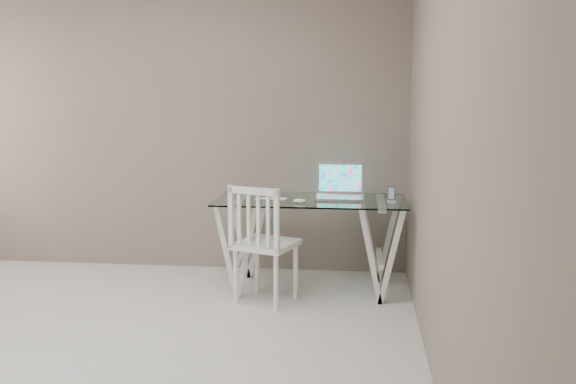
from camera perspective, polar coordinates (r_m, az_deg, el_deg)
name	(u,v)px	position (r m, az deg, el deg)	size (l,w,h in m)	color
room	(53,70)	(3.69, -20.19, 10.15)	(4.50, 4.52, 2.71)	#BCB9B4
desk	(311,244)	(5.15, 2.03, -4.61)	(1.50, 0.70, 0.75)	silver
chair	(261,239)	(4.79, -2.39, -4.20)	(0.53, 0.53, 0.91)	white
laptop	(340,189)	(5.17, 4.63, 0.25)	(0.38, 0.32, 0.27)	silver
keyboard	(271,199)	(5.06, -1.51, -0.61)	(0.26, 0.11, 0.01)	silver
mouse	(300,201)	(4.90, 1.05, -0.79)	(0.10, 0.06, 0.03)	white
phone_dock	(391,198)	(5.00, 9.16, -0.51)	(0.06, 0.06, 0.12)	white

